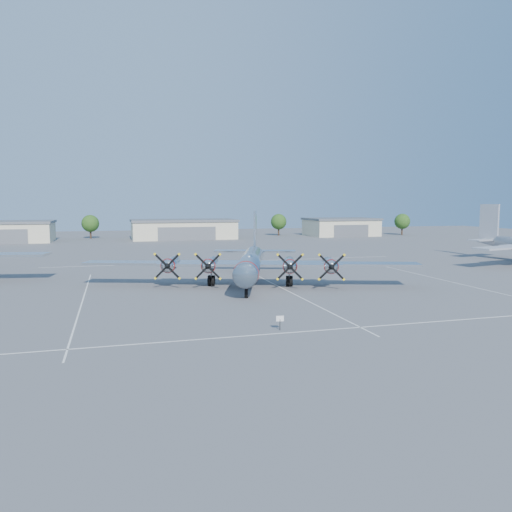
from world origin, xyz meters
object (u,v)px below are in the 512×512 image
object	(u,v)px
tree_west	(90,223)
hangar_east	(341,227)
tree_far_east	(402,221)
info_placard	(280,320)
hangar_west	(6,232)
tree_east	(279,222)
hangar_center	(184,229)
main_bomber_b29	(251,284)

from	to	relation	value
tree_west	hangar_east	bearing A→B (deg)	-6.28
tree_far_east	info_placard	distance (m)	125.60
hangar_west	tree_far_east	world-z (taller)	tree_far_east
tree_east	hangar_center	bearing A→B (deg)	-168.62
tree_west	main_bomber_b29	distance (m)	91.52
hangar_center	hangar_west	bearing A→B (deg)	180.00
tree_east	info_placard	world-z (taller)	tree_east
hangar_west	info_placard	world-z (taller)	hangar_west
hangar_west	hangar_east	size ratio (longest dim) A/B	1.10
hangar_east	main_bomber_b29	size ratio (longest dim) A/B	0.52
hangar_east	main_bomber_b29	xyz separation A→B (m)	(-50.64, -80.61, -2.71)
hangar_west	main_bomber_b29	distance (m)	91.10
hangar_east	main_bomber_b29	distance (m)	95.24
hangar_center	tree_west	size ratio (longest dim) A/B	4.31
main_bomber_b29	tree_west	bearing A→B (deg)	122.54
hangar_west	info_placard	xyz separation A→B (m)	(38.53, -103.05, -1.90)
tree_west	tree_far_east	distance (m)	93.54
info_placard	tree_east	bearing A→B (deg)	80.59
main_bomber_b29	info_placard	world-z (taller)	main_bomber_b29
tree_west	hangar_center	bearing A→B (deg)	-17.82
hangar_west	tree_east	bearing A→B (deg)	4.60
hangar_center	hangar_east	distance (m)	48.00
hangar_center	main_bomber_b29	bearing A→B (deg)	-91.88
tree_east	main_bomber_b29	distance (m)	92.69
tree_west	main_bomber_b29	world-z (taller)	tree_west
hangar_center	info_placard	xyz separation A→B (m)	(-6.47, -103.05, -1.90)
tree_far_east	main_bomber_b29	bearing A→B (deg)	-131.93
hangar_east	tree_far_east	distance (m)	20.15
hangar_east	tree_west	size ratio (longest dim) A/B	3.10
tree_west	info_placard	xyz separation A→B (m)	(18.53, -111.09, -3.41)
hangar_west	tree_far_east	xyz separation A→B (m)	(113.00, -1.96, 1.51)
info_placard	tree_far_east	bearing A→B (deg)	62.70
tree_east	info_placard	xyz separation A→B (m)	(-36.47, -109.09, -3.41)
hangar_west	hangar_center	bearing A→B (deg)	-0.00
hangar_west	tree_west	distance (m)	21.61
hangar_west	hangar_center	size ratio (longest dim) A/B	0.79
tree_far_east	main_bomber_b29	xyz separation A→B (m)	(-70.64, -78.65, -4.22)
hangar_center	tree_east	xyz separation A→B (m)	(30.00, 6.04, 1.51)
hangar_center	main_bomber_b29	xyz separation A→B (m)	(-2.64, -80.61, -2.71)
tree_west	tree_far_east	xyz separation A→B (m)	(93.00, -10.00, 0.00)
hangar_center	tree_far_east	xyz separation A→B (m)	(68.00, -1.96, 1.51)
main_bomber_b29	hangar_east	bearing A→B (deg)	76.25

